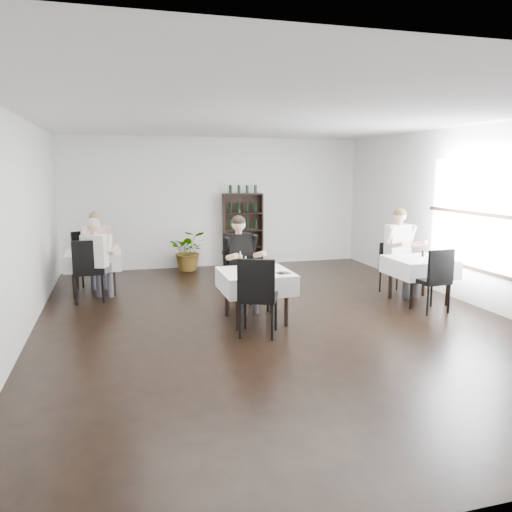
% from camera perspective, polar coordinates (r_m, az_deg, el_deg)
% --- Properties ---
extents(room_shell, '(9.00, 9.00, 9.00)m').
position_cam_1_polar(room_shell, '(7.41, 2.18, 3.92)').
color(room_shell, black).
rests_on(room_shell, ground).
extents(window_right, '(0.06, 2.30, 1.85)m').
position_cam_1_polar(window_right, '(9.10, 23.59, 4.21)').
color(window_right, white).
rests_on(window_right, room_shell).
extents(wine_shelf, '(0.90, 0.28, 1.75)m').
position_cam_1_polar(wine_shelf, '(11.77, -1.50, 2.94)').
color(wine_shelf, black).
rests_on(wine_shelf, ground).
extents(main_table, '(1.03, 1.03, 0.77)m').
position_cam_1_polar(main_table, '(7.47, -0.06, -2.87)').
color(main_table, black).
rests_on(main_table, ground).
extents(left_table, '(0.98, 0.98, 0.77)m').
position_cam_1_polar(left_table, '(9.67, -18.04, -0.43)').
color(left_table, black).
rests_on(left_table, ground).
extents(right_table, '(0.98, 0.98, 0.77)m').
position_cam_1_polar(right_table, '(8.99, 18.15, -1.18)').
color(right_table, black).
rests_on(right_table, ground).
extents(potted_tree, '(0.94, 0.85, 0.92)m').
position_cam_1_polar(potted_tree, '(11.35, -7.65, 0.64)').
color(potted_tree, '#2B591E').
rests_on(potted_tree, ground).
extents(main_chair_far, '(0.69, 0.69, 1.16)m').
position_cam_1_polar(main_chair_far, '(8.07, -1.34, -1.61)').
color(main_chair_far, black).
rests_on(main_chair_far, ground).
extents(main_chair_near, '(0.67, 0.67, 1.11)m').
position_cam_1_polar(main_chair_near, '(6.77, 0.17, -4.13)').
color(main_chair_near, black).
rests_on(main_chair_near, ground).
extents(left_chair_far, '(0.63, 0.64, 1.05)m').
position_cam_1_polar(left_chair_far, '(10.50, -18.81, 0.21)').
color(left_chair_far, black).
rests_on(left_chair_far, ground).
extents(left_chair_near, '(0.53, 0.53, 1.10)m').
position_cam_1_polar(left_chair_near, '(9.00, -18.64, -1.16)').
color(left_chair_near, black).
rests_on(left_chair_near, ground).
extents(right_chair_far, '(0.44, 0.45, 0.93)m').
position_cam_1_polar(right_chair_far, '(9.57, 15.35, -0.93)').
color(right_chair_far, black).
rests_on(right_chair_far, ground).
extents(right_chair_near, '(0.51, 0.52, 1.04)m').
position_cam_1_polar(right_chair_near, '(8.42, 19.74, -2.18)').
color(right_chair_near, black).
rests_on(right_chair_near, ground).
extents(diner_main, '(0.64, 0.67, 1.54)m').
position_cam_1_polar(diner_main, '(8.03, -1.76, 0.03)').
color(diner_main, '#404047').
rests_on(diner_main, ground).
extents(diner_left_far, '(0.57, 0.58, 1.47)m').
position_cam_1_polar(diner_left_far, '(10.14, -17.76, 1.38)').
color(diner_left_far, '#404047').
rests_on(diner_left_far, ground).
extents(diner_left_near, '(0.63, 0.67, 1.46)m').
position_cam_1_polar(diner_left_near, '(8.99, -17.74, 0.32)').
color(diner_left_near, '#404047').
rests_on(diner_left_near, ground).
extents(diner_right_far, '(0.64, 0.66, 1.59)m').
position_cam_1_polar(diner_right_far, '(9.41, 16.28, 1.25)').
color(diner_right_far, '#404047').
rests_on(diner_right_far, ground).
extents(plate_far, '(0.35, 0.35, 0.08)m').
position_cam_1_polar(plate_far, '(7.60, -0.24, -1.35)').
color(plate_far, white).
rests_on(plate_far, main_table).
extents(plate_near, '(0.28, 0.28, 0.07)m').
position_cam_1_polar(plate_near, '(7.25, 1.13, -1.91)').
color(plate_near, white).
rests_on(plate_near, main_table).
extents(pilsner_dark, '(0.06, 0.06, 0.27)m').
position_cam_1_polar(pilsner_dark, '(7.31, -1.65, -1.07)').
color(pilsner_dark, black).
rests_on(pilsner_dark, main_table).
extents(pilsner_lager, '(0.07, 0.07, 0.30)m').
position_cam_1_polar(pilsner_lager, '(7.40, -1.80, -0.84)').
color(pilsner_lager, gold).
rests_on(pilsner_lager, main_table).
extents(coke_bottle, '(0.06, 0.06, 0.24)m').
position_cam_1_polar(coke_bottle, '(7.36, -1.20, -1.12)').
color(coke_bottle, silver).
rests_on(coke_bottle, main_table).
extents(napkin_cutlery, '(0.22, 0.20, 0.02)m').
position_cam_1_polar(napkin_cutlery, '(7.30, 3.16, -1.94)').
color(napkin_cutlery, black).
rests_on(napkin_cutlery, main_table).
extents(pepper_mill, '(0.05, 0.05, 0.11)m').
position_cam_1_polar(pepper_mill, '(9.13, 18.52, 0.28)').
color(pepper_mill, black).
rests_on(pepper_mill, right_table).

